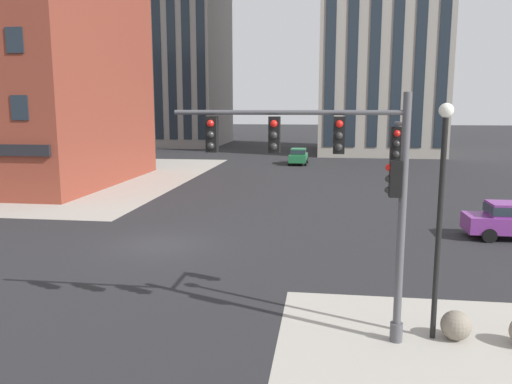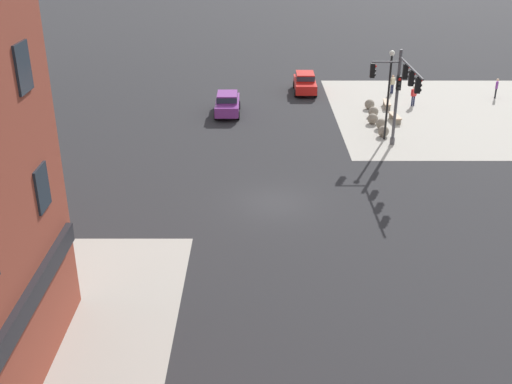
{
  "view_description": "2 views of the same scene",
  "coord_description": "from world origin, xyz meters",
  "px_view_note": "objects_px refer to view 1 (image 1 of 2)",
  "views": [
    {
      "loc": [
        7.13,
        -20.65,
        5.94
      ],
      "look_at": [
        3.94,
        2.33,
        2.04
      ],
      "focal_mm": 35.38,
      "sensor_mm": 36.0,
      "label": 1
    },
    {
      "loc": [
        -29.41,
        0.99,
        14.1
      ],
      "look_at": [
        -3.19,
        0.99,
        2.08
      ],
      "focal_mm": 42.84,
      "sensor_mm": 36.0,
      "label": 2
    }
  ],
  "objects_px": {
    "traffic_signal_main": "(350,176)",
    "bollard_sphere_curb_a": "(456,325)",
    "street_lamp_corner_near": "(441,197)",
    "car_cross_westbound": "(298,156)"
  },
  "relations": [
    {
      "from": "bollard_sphere_curb_a",
      "to": "car_cross_westbound",
      "type": "relative_size",
      "value": 0.17
    },
    {
      "from": "bollard_sphere_curb_a",
      "to": "traffic_signal_main",
      "type": "bearing_deg",
      "value": -177.37
    },
    {
      "from": "traffic_signal_main",
      "to": "bollard_sphere_curb_a",
      "type": "xyz_separation_m",
      "value": [
        2.83,
        0.13,
        -3.87
      ]
    },
    {
      "from": "bollard_sphere_curb_a",
      "to": "street_lamp_corner_near",
      "type": "xyz_separation_m",
      "value": [
        -0.56,
        0.02,
        3.35
      ]
    },
    {
      "from": "bollard_sphere_curb_a",
      "to": "car_cross_westbound",
      "type": "bearing_deg",
      "value": 98.84
    },
    {
      "from": "traffic_signal_main",
      "to": "car_cross_westbound",
      "type": "distance_m",
      "value": 40.89
    },
    {
      "from": "traffic_signal_main",
      "to": "bollard_sphere_curb_a",
      "type": "height_order",
      "value": "traffic_signal_main"
    },
    {
      "from": "traffic_signal_main",
      "to": "bollard_sphere_curb_a",
      "type": "relative_size",
      "value": 8.2
    },
    {
      "from": "traffic_signal_main",
      "to": "car_cross_westbound",
      "type": "xyz_separation_m",
      "value": [
        -3.47,
        40.61,
        -3.34
      ]
    },
    {
      "from": "street_lamp_corner_near",
      "to": "car_cross_westbound",
      "type": "relative_size",
      "value": 1.37
    }
  ]
}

